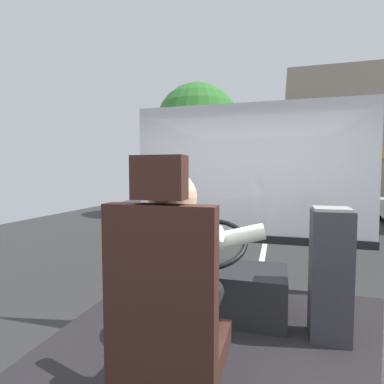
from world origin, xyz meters
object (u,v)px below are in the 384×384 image
at_px(driver_seat, 169,323).
at_px(steering_console, 220,288).
at_px(bus_driver, 177,275).
at_px(fare_box, 330,274).

height_order(driver_seat, steering_console, driver_seat).
distance_m(driver_seat, steering_console, 1.32).
height_order(bus_driver, steering_console, bus_driver).
bearing_deg(bus_driver, fare_box, 49.76).
height_order(driver_seat, bus_driver, driver_seat).
bearing_deg(bus_driver, driver_seat, -90.00).
bearing_deg(steering_console, fare_box, -11.40).
xyz_separation_m(driver_seat, fare_box, (0.84, 1.11, -0.06)).
xyz_separation_m(steering_console, fare_box, (0.84, -0.17, 0.26)).
relative_size(steering_console, fare_box, 1.14).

